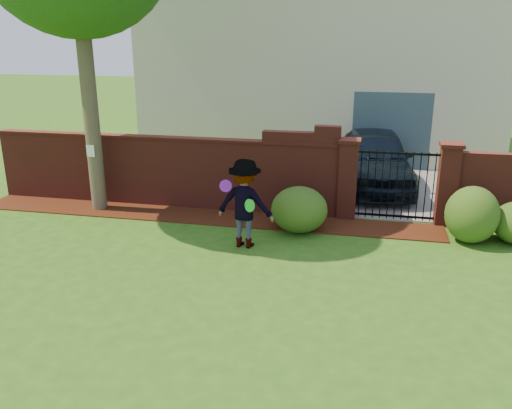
% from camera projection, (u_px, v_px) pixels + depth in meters
% --- Properties ---
extents(ground, '(80.00, 80.00, 0.01)m').
position_uv_depth(ground, '(196.00, 283.00, 9.37)').
color(ground, '#2D5916').
rests_on(ground, ground).
extents(mulch_bed, '(11.10, 1.08, 0.03)m').
position_uv_depth(mulch_bed, '(202.00, 216.00, 12.66)').
color(mulch_bed, '#351509').
rests_on(mulch_bed, ground).
extents(brick_wall, '(8.70, 0.31, 2.16)m').
position_uv_depth(brick_wall, '(167.00, 170.00, 13.20)').
color(brick_wall, maroon).
rests_on(brick_wall, ground).
extents(pillar_left, '(0.50, 0.50, 1.88)m').
position_uv_depth(pillar_left, '(348.00, 179.00, 12.32)').
color(pillar_left, maroon).
rests_on(pillar_left, ground).
extents(pillar_right, '(0.50, 0.50, 1.88)m').
position_uv_depth(pillar_right, '(447.00, 184.00, 11.89)').
color(pillar_right, maroon).
rests_on(pillar_right, ground).
extents(iron_gate, '(1.78, 0.03, 1.60)m').
position_uv_depth(iron_gate, '(396.00, 185.00, 12.14)').
color(iron_gate, black).
rests_on(iron_gate, ground).
extents(driveway, '(3.20, 8.00, 0.01)m').
position_uv_depth(driveway, '(389.00, 176.00, 16.12)').
color(driveway, slate).
rests_on(driveway, ground).
extents(house, '(12.40, 6.40, 6.30)m').
position_uv_depth(house, '(322.00, 60.00, 19.34)').
color(house, beige).
rests_on(house, ground).
extents(car, '(2.35, 4.87, 1.60)m').
position_uv_depth(car, '(376.00, 161.00, 14.64)').
color(car, black).
rests_on(car, ground).
extents(paper_notice, '(0.20, 0.01, 0.28)m').
position_uv_depth(paper_notice, '(90.00, 151.00, 12.59)').
color(paper_notice, white).
rests_on(paper_notice, tree).
extents(shrub_left, '(1.23, 1.23, 1.01)m').
position_uv_depth(shrub_left, '(299.00, 210.00, 11.61)').
color(shrub_left, '#234C16').
rests_on(shrub_left, ground).
extents(shrub_middle, '(1.09, 1.09, 1.20)m').
position_uv_depth(shrub_middle, '(472.00, 215.00, 11.00)').
color(shrub_middle, '#234C16').
rests_on(shrub_middle, ground).
extents(man, '(1.25, 0.82, 1.82)m').
position_uv_depth(man, '(244.00, 204.00, 10.67)').
color(man, gray).
rests_on(man, ground).
extents(frisbee_purple, '(0.26, 0.15, 0.24)m').
position_uv_depth(frisbee_purple, '(226.00, 186.00, 10.44)').
color(frisbee_purple, purple).
rests_on(frisbee_purple, man).
extents(frisbee_green, '(0.25, 0.19, 0.26)m').
position_uv_depth(frisbee_green, '(250.00, 206.00, 10.35)').
color(frisbee_green, green).
rests_on(frisbee_green, man).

